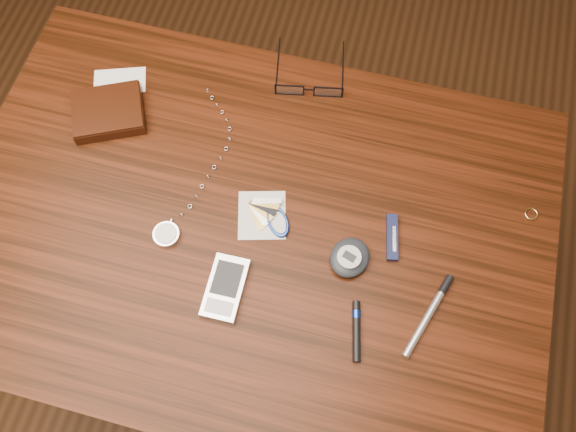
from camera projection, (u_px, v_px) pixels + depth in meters
name	position (u px, v px, depth m)	size (l,w,h in m)	color
ground	(266.00, 320.00, 1.62)	(3.80, 3.80, 0.00)	#472814
desk	(253.00, 244.00, 1.03)	(1.00, 0.70, 0.75)	#351408
wallet_and_card	(109.00, 111.00, 1.00)	(0.15, 0.19, 0.03)	black
eyeglasses	(309.00, 88.00, 1.02)	(0.15, 0.15, 0.03)	black
gold_ring	(531.00, 214.00, 0.94)	(0.02, 0.02, 0.00)	tan
pocket_watch	(169.00, 229.00, 0.92)	(0.08, 0.31, 0.01)	silver
pda_phone	(225.00, 288.00, 0.88)	(0.06, 0.10, 0.02)	silver
pedometer	(350.00, 257.00, 0.90)	(0.08, 0.09, 0.03)	black
notepad_keys	(270.00, 217.00, 0.93)	(0.11, 0.11, 0.01)	silver
pocket_knife	(392.00, 237.00, 0.92)	(0.03, 0.08, 0.01)	#11113B
silver_pen	(432.00, 309.00, 0.87)	(0.06, 0.14, 0.01)	silver
black_blue_pen	(356.00, 329.00, 0.86)	(0.03, 0.09, 0.01)	black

